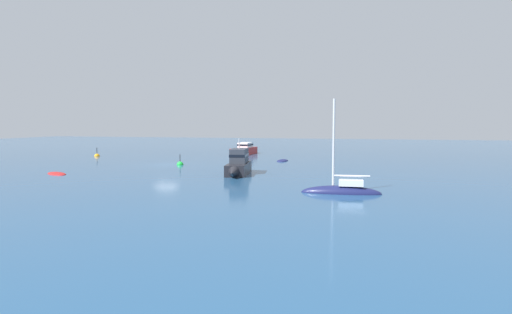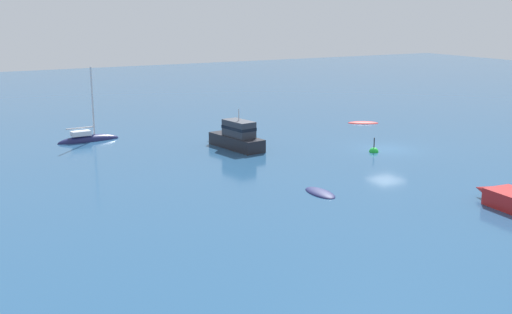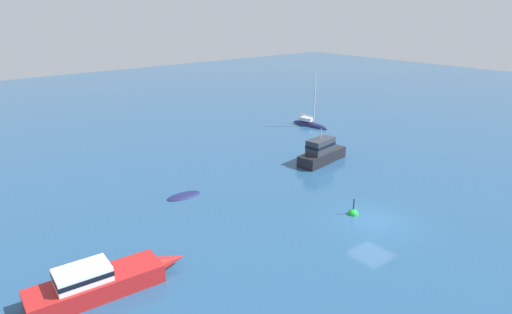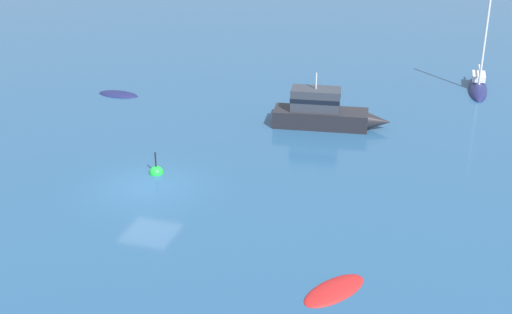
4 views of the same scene
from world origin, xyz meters
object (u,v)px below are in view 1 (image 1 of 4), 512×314
at_px(tender, 282,161).
at_px(channel_buoy, 180,165).
at_px(skiff, 57,174).
at_px(launch, 244,150).
at_px(sailboat, 342,192).
at_px(mooring_buoy, 97,156).
at_px(cabin_cruiser, 238,164).

height_order(tender, channel_buoy, channel_buoy).
bearing_deg(tender, skiff, -41.48).
bearing_deg(channel_buoy, launch, -98.52).
distance_m(sailboat, mooring_buoy, 40.94).
bearing_deg(launch, cabin_cruiser, 19.41).
xyz_separation_m(sailboat, launch, (15.59, -31.23, 0.55)).
relative_size(skiff, channel_buoy, 2.10).
distance_m(launch, mooring_buoy, 20.25).
relative_size(cabin_cruiser, channel_buoy, 4.54).
relative_size(sailboat, cabin_cruiser, 0.98).
height_order(sailboat, mooring_buoy, sailboat).
bearing_deg(launch, skiff, -15.24).
relative_size(sailboat, channel_buoy, 4.46).
bearing_deg(skiff, channel_buoy, 86.81).
xyz_separation_m(skiff, launch, (-9.65, -26.92, 0.67)).
distance_m(sailboat, tender, 23.48).
bearing_deg(sailboat, cabin_cruiser, -44.26).
distance_m(tender, channel_buoy, 12.34).
relative_size(tender, cabin_cruiser, 0.41).
distance_m(launch, channel_buoy, 16.67).
relative_size(tender, channel_buoy, 1.88).
bearing_deg(launch, mooring_buoy, -60.94).
distance_m(cabin_cruiser, channel_buoy, 10.79).
bearing_deg(mooring_buoy, launch, -155.43).
bearing_deg(channel_buoy, tender, -143.83).
xyz_separation_m(launch, channel_buoy, (2.47, 16.47, -0.66)).
bearing_deg(tender, channel_buoy, -51.27).
xyz_separation_m(launch, mooring_buoy, (18.40, 8.41, -0.66)).
distance_m(sailboat, channel_buoy, 23.32).
relative_size(launch, mooring_buoy, 5.20).
relative_size(launch, channel_buoy, 5.40).
xyz_separation_m(tender, skiff, (17.14, 17.73, 0.00)).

